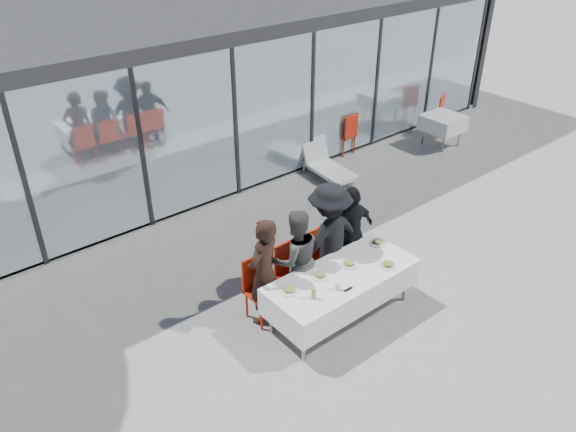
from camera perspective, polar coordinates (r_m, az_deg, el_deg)
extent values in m
plane|color=gray|center=(8.38, 5.09, -10.21)|extent=(90.00, 90.00, 0.00)
cube|color=gray|center=(15.05, -10.75, 9.13)|extent=(14.00, 8.00, 0.10)
cube|color=black|center=(18.00, -17.71, 17.02)|extent=(14.00, 0.20, 3.20)
cube|color=black|center=(18.71, 8.35, 18.56)|extent=(0.20, 8.00, 3.20)
cube|color=silver|center=(11.37, -1.35, 10.84)|extent=(13.60, 0.06, 3.10)
cube|color=#262628|center=(9.45, -25.28, 3.42)|extent=(0.08, 0.10, 3.10)
cube|color=#262628|center=(9.98, -14.75, 6.87)|extent=(0.08, 0.10, 3.10)
cube|color=#262628|center=(10.84, -5.46, 9.69)|extent=(0.08, 0.10, 3.10)
cube|color=#262628|center=(11.96, 2.40, 11.84)|extent=(0.08, 0.10, 3.10)
cube|color=#262628|center=(13.26, 8.90, 13.45)|extent=(0.08, 0.10, 3.10)
cube|color=#262628|center=(14.71, 14.24, 14.62)|extent=(0.08, 0.10, 3.10)
cube|color=#262628|center=(16.26, 18.63, 15.49)|extent=(0.08, 0.10, 3.10)
cube|color=red|center=(12.68, -17.35, 5.99)|extent=(0.45, 0.45, 0.90)
cube|color=red|center=(13.65, -12.47, 8.46)|extent=(0.45, 0.45, 0.90)
cube|color=red|center=(14.47, -2.67, 10.44)|extent=(0.45, 0.45, 0.90)
cube|color=red|center=(16.16, 1.62, 12.68)|extent=(0.45, 0.45, 0.90)
cube|color=white|center=(8.08, 5.45, -7.09)|extent=(2.26, 0.96, 0.42)
cylinder|color=gray|center=(7.49, 1.63, -12.50)|extent=(0.06, 0.06, 0.71)
cylinder|color=gray|center=(8.63, 11.84, -6.46)|extent=(0.06, 0.06, 0.71)
cylinder|color=gray|center=(7.89, -1.72, -9.79)|extent=(0.06, 0.06, 0.71)
cylinder|color=gray|center=(8.98, 8.45, -4.42)|extent=(0.06, 0.06, 0.71)
imported|color=black|center=(7.83, -2.49, -5.69)|extent=(0.77, 0.77, 1.67)
cube|color=red|center=(8.07, -2.48, -7.84)|extent=(0.44, 0.44, 0.05)
cube|color=red|center=(8.05, -3.38, -5.76)|extent=(0.44, 0.04, 0.55)
cylinder|color=red|center=(8.03, -2.70, -10.28)|extent=(0.04, 0.04, 0.43)
cylinder|color=red|center=(8.19, -0.65, -9.24)|extent=(0.04, 0.04, 0.43)
cylinder|color=red|center=(8.25, -4.21, -8.99)|extent=(0.04, 0.04, 0.43)
cylinder|color=red|center=(8.41, -2.20, -8.01)|extent=(0.04, 0.04, 0.43)
imported|color=#4E4E4E|center=(8.14, 0.77, -4.40)|extent=(0.96, 0.96, 1.58)
cube|color=red|center=(8.35, 0.70, -6.28)|extent=(0.44, 0.44, 0.05)
cube|color=red|center=(8.33, -0.17, -4.27)|extent=(0.44, 0.04, 0.55)
cylinder|color=red|center=(8.30, 0.53, -8.64)|extent=(0.04, 0.04, 0.43)
cylinder|color=red|center=(8.48, 2.42, -7.65)|extent=(0.04, 0.04, 0.43)
cylinder|color=red|center=(8.52, -1.03, -7.44)|extent=(0.04, 0.04, 0.43)
cylinder|color=red|center=(8.69, 0.84, -6.51)|extent=(0.04, 0.04, 0.43)
imported|color=black|center=(8.45, 4.17, -2.23)|extent=(1.16, 1.16, 1.78)
cube|color=red|center=(8.70, 4.00, -4.63)|extent=(0.44, 0.44, 0.05)
cube|color=red|center=(8.68, 3.17, -2.70)|extent=(0.44, 0.04, 0.55)
cylinder|color=red|center=(8.64, 3.88, -6.88)|extent=(0.04, 0.04, 0.43)
cylinder|color=red|center=(8.84, 5.61, -5.96)|extent=(0.04, 0.04, 0.43)
cylinder|color=red|center=(8.85, 2.29, -5.78)|extent=(0.04, 0.04, 0.43)
cylinder|color=red|center=(9.05, 4.02, -4.91)|extent=(0.04, 0.04, 0.43)
imported|color=black|center=(8.78, 6.41, -1.68)|extent=(0.98, 0.98, 1.59)
cube|color=red|center=(8.98, 6.23, -3.51)|extent=(0.44, 0.44, 0.05)
cube|color=red|center=(8.96, 5.42, -1.64)|extent=(0.44, 0.04, 0.55)
cylinder|color=red|center=(8.91, 6.13, -5.68)|extent=(0.04, 0.04, 0.43)
cylinder|color=red|center=(9.12, 7.74, -4.81)|extent=(0.04, 0.04, 0.43)
cylinder|color=red|center=(9.11, 4.54, -4.65)|extent=(0.04, 0.04, 0.43)
cylinder|color=red|center=(9.32, 6.16, -3.82)|extent=(0.04, 0.04, 0.43)
cylinder|color=silver|center=(7.61, 0.10, -7.61)|extent=(0.26, 0.26, 0.01)
ellipsoid|color=#B28B47|center=(7.59, 0.10, -7.41)|extent=(0.15, 0.15, 0.05)
cylinder|color=silver|center=(7.89, 3.27, -6.10)|extent=(0.26, 0.26, 0.01)
ellipsoid|color=#416525|center=(7.87, 3.28, -5.90)|extent=(0.15, 0.15, 0.05)
cylinder|color=silver|center=(8.14, 6.22, -4.93)|extent=(0.26, 0.26, 0.01)
ellipsoid|color=#B28B47|center=(8.12, 6.23, -4.74)|extent=(0.15, 0.15, 0.05)
cylinder|color=silver|center=(8.66, 9.09, -2.73)|extent=(0.26, 0.26, 0.01)
ellipsoid|color=#416525|center=(8.64, 9.11, -2.54)|extent=(0.15, 0.15, 0.05)
cylinder|color=silver|center=(8.20, 10.11, -4.98)|extent=(0.26, 0.26, 0.01)
ellipsoid|color=#416525|center=(8.18, 10.13, -4.79)|extent=(0.15, 0.15, 0.05)
cylinder|color=#84A846|center=(7.46, 2.63, -7.85)|extent=(0.06, 0.06, 0.17)
cylinder|color=silver|center=(7.65, 5.06, -7.14)|extent=(0.07, 0.07, 0.10)
cube|color=black|center=(7.68, 6.14, -7.41)|extent=(0.14, 0.03, 0.01)
cube|color=white|center=(13.99, 15.47, 9.11)|extent=(0.86, 0.86, 0.36)
cylinder|color=gray|center=(13.68, 15.59, 7.68)|extent=(0.05, 0.05, 0.72)
cylinder|color=gray|center=(14.14, 17.06, 8.22)|extent=(0.05, 0.05, 0.72)
cylinder|color=gray|center=(14.00, 13.63, 8.48)|extent=(0.05, 0.05, 0.72)
cylinder|color=gray|center=(14.46, 15.14, 9.00)|extent=(0.05, 0.05, 0.72)
cube|color=red|center=(14.71, 15.96, 9.63)|extent=(0.58, 0.58, 0.05)
cube|color=red|center=(14.66, 15.33, 10.70)|extent=(0.42, 0.21, 0.55)
cylinder|color=red|center=(14.56, 15.96, 8.41)|extent=(0.04, 0.04, 0.43)
cylinder|color=red|center=(14.84, 16.80, 8.71)|extent=(0.04, 0.04, 0.43)
cylinder|color=red|center=(14.75, 14.85, 8.87)|extent=(0.04, 0.04, 0.43)
cylinder|color=red|center=(15.03, 15.69, 9.15)|extent=(0.04, 0.04, 0.43)
cube|color=red|center=(13.17, 5.70, 8.20)|extent=(0.49, 0.49, 0.05)
cube|color=red|center=(12.96, 6.44, 8.97)|extent=(0.44, 0.09, 0.55)
cylinder|color=red|center=(13.03, 5.62, 6.82)|extent=(0.04, 0.04, 0.43)
cylinder|color=red|center=(13.26, 6.75, 7.21)|extent=(0.04, 0.04, 0.43)
cylinder|color=red|center=(13.26, 4.54, 7.32)|extent=(0.04, 0.04, 0.43)
cylinder|color=red|center=(13.49, 5.66, 7.70)|extent=(0.04, 0.04, 0.43)
cube|color=white|center=(12.07, 4.24, 4.68)|extent=(0.73, 1.36, 0.08)
cube|color=white|center=(12.36, 2.75, 6.75)|extent=(0.62, 0.33, 0.54)
cylinder|color=white|center=(11.62, 5.16, 2.92)|extent=(0.04, 0.04, 0.14)
cylinder|color=white|center=(11.94, 6.90, 3.62)|extent=(0.04, 0.04, 0.14)
cylinder|color=white|center=(12.34, 1.62, 4.78)|extent=(0.04, 0.04, 0.14)
cylinder|color=white|center=(12.64, 3.35, 5.41)|extent=(0.04, 0.04, 0.14)
cylinder|color=#382316|center=(18.68, -23.11, 14.59)|extent=(0.44, 0.44, 2.00)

